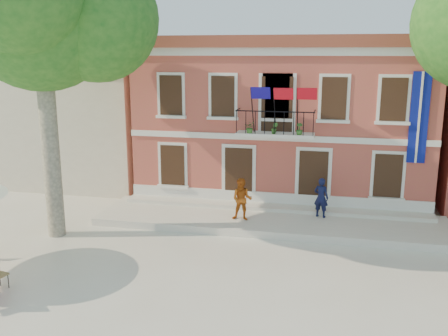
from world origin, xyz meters
The scene contains 7 objects.
ground centered at (0.00, 0.00, 0.00)m, with size 90.00×90.00×0.00m, color beige.
main_building centered at (2.00, 9.99, 3.78)m, with size 13.50×9.59×7.50m.
neighbor_west centered at (-9.50, 11.00, 3.22)m, with size 9.40×9.40×6.40m.
terrace centered at (2.00, 4.40, 0.15)m, with size 14.00×3.40×0.30m, color silver.
plane_tree_west centered at (-5.81, 1.49, 8.18)m, with size 5.64×5.64×11.07m.
pedestrian_navy centered at (3.99, 4.91, 1.11)m, with size 0.59×0.39×1.62m, color #101436.
pedestrian_orange centered at (0.94, 3.86, 1.15)m, with size 0.82×0.64×1.69m, color #C45A17.
Camera 1 is at (4.30, -14.74, 6.81)m, focal length 40.00 mm.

